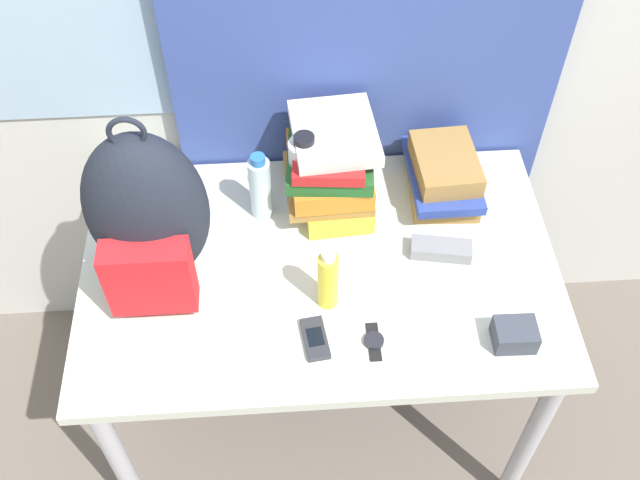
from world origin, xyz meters
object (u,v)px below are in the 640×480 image
(book_stack_left, at_px, (331,166))
(wristwatch, at_px, (374,341))
(sunglasses_case, at_px, (441,249))
(water_bottle, at_px, (260,187))
(sunscreen_bottle, at_px, (328,280))
(backpack, at_px, (147,216))
(camera_pouch, at_px, (515,335))
(cell_phone, at_px, (315,339))
(sports_bottle, at_px, (305,177))
(book_stack_center, at_px, (444,175))

(book_stack_left, height_order, wristwatch, book_stack_left)
(sunglasses_case, relative_size, wristwatch, 1.56)
(sunglasses_case, distance_m, wristwatch, 0.31)
(water_bottle, distance_m, sunscreen_bottle, 0.33)
(backpack, height_order, sunglasses_case, backpack)
(sunscreen_bottle, relative_size, sunglasses_case, 1.18)
(camera_pouch, bearing_deg, sunglasses_case, 114.83)
(sunscreen_bottle, xyz_separation_m, cell_phone, (-0.04, -0.11, -0.08))
(book_stack_left, height_order, camera_pouch, book_stack_left)
(camera_pouch, bearing_deg, backpack, 162.66)
(backpack, xyz_separation_m, wristwatch, (0.49, -0.23, -0.20))
(backpack, relative_size, sunscreen_bottle, 2.62)
(sports_bottle, height_order, sunglasses_case, sports_bottle)
(sunscreen_bottle, xyz_separation_m, wristwatch, (0.10, -0.12, -0.08))
(sports_bottle, bearing_deg, wristwatch, -72.24)
(sunscreen_bottle, relative_size, camera_pouch, 1.93)
(book_stack_center, xyz_separation_m, sunglasses_case, (-0.04, -0.21, -0.05))
(book_stack_left, distance_m, book_stack_center, 0.30)
(cell_phone, bearing_deg, sunscreen_bottle, 71.26)
(water_bottle, bearing_deg, sports_bottle, 1.95)
(water_bottle, distance_m, sports_bottle, 0.12)
(sunscreen_bottle, bearing_deg, book_stack_center, 45.29)
(book_stack_center, distance_m, cell_phone, 0.57)
(book_stack_left, distance_m, camera_pouch, 0.61)
(sunglasses_case, bearing_deg, sunscreen_bottle, -156.90)
(book_stack_center, relative_size, sunglasses_case, 1.78)
(sunglasses_case, bearing_deg, camera_pouch, -65.17)
(backpack, relative_size, water_bottle, 2.40)
(book_stack_center, height_order, water_bottle, water_bottle)
(backpack, xyz_separation_m, sunscreen_bottle, (0.40, -0.11, -0.12))
(cell_phone, bearing_deg, backpack, 148.55)
(cell_phone, height_order, camera_pouch, camera_pouch)
(sports_bottle, relative_size, sunglasses_case, 1.63)
(backpack, height_order, sunscreen_bottle, backpack)
(sunglasses_case, relative_size, camera_pouch, 1.63)
(backpack, relative_size, book_stack_center, 1.74)
(book_stack_left, height_order, book_stack_center, book_stack_left)
(backpack, relative_size, wristwatch, 4.82)
(sunglasses_case, bearing_deg, wristwatch, -128.57)
(book_stack_center, bearing_deg, sunscreen_bottle, -134.71)
(camera_pouch, bearing_deg, cell_phone, 175.92)
(sports_bottle, xyz_separation_m, sunscreen_bottle, (0.04, -0.30, -0.04))
(book_stack_center, height_order, cell_phone, book_stack_center)
(book_stack_center, xyz_separation_m, sports_bottle, (-0.36, -0.03, 0.06))
(book_stack_center, relative_size, sunscreen_bottle, 1.51)
(sports_bottle, bearing_deg, cell_phone, -89.96)
(sunglasses_case, bearing_deg, book_stack_center, 80.17)
(book_stack_center, height_order, sunglasses_case, book_stack_center)
(book_stack_center, height_order, sports_bottle, sports_bottle)
(water_bottle, distance_m, sunglasses_case, 0.48)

